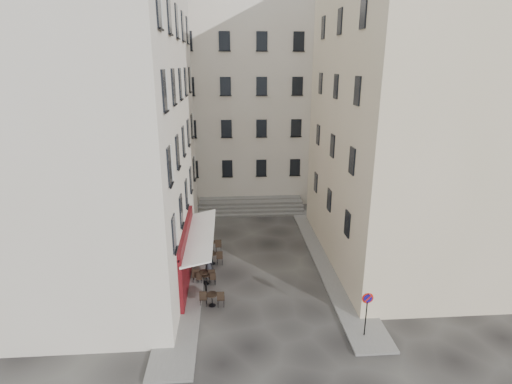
{
  "coord_description": "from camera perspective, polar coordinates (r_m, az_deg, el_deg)",
  "views": [
    {
      "loc": [
        -1.89,
        -20.11,
        12.24
      ],
      "look_at": [
        -0.18,
        4.0,
        4.48
      ],
      "focal_mm": 28.0,
      "sensor_mm": 36.0,
      "label": 1
    }
  ],
  "objects": [
    {
      "name": "ground",
      "position": [
        23.62,
        1.15,
        -13.42
      ],
      "size": [
        90.0,
        90.0,
        0.0
      ],
      "primitive_type": "plane",
      "color": "black",
      "rests_on": "ground"
    },
    {
      "name": "sidewalk_left",
      "position": [
        27.14,
        -9.25,
        -9.12
      ],
      "size": [
        2.0,
        22.0,
        0.12
      ],
      "primitive_type": "cube",
      "color": "slate",
      "rests_on": "ground"
    },
    {
      "name": "sidewalk_right",
      "position": [
        26.9,
        10.29,
        -9.44
      ],
      "size": [
        2.0,
        18.0,
        0.12
      ],
      "primitive_type": "cube",
      "color": "slate",
      "rests_on": "ground"
    },
    {
      "name": "building_left",
      "position": [
        24.74,
        -24.96,
        11.71
      ],
      "size": [
        12.2,
        16.2,
        20.6
      ],
      "color": "beige",
      "rests_on": "ground"
    },
    {
      "name": "building_right",
      "position": [
        26.83,
        23.86,
        10.04
      ],
      "size": [
        12.2,
        14.2,
        18.6
      ],
      "color": "beige",
      "rests_on": "ground"
    },
    {
      "name": "building_back",
      "position": [
        39.23,
        -2.83,
        13.49
      ],
      "size": [
        18.2,
        10.2,
        18.6
      ],
      "color": "beige",
      "rests_on": "ground"
    },
    {
      "name": "cafe_storefront",
      "position": [
        23.65,
        -9.63,
        -8.47
      ],
      "size": [
        1.74,
        7.3,
        3.5
      ],
      "color": "#410909",
      "rests_on": "ground"
    },
    {
      "name": "stone_steps",
      "position": [
        34.82,
        -0.71,
        -2.09
      ],
      "size": [
        9.0,
        3.15,
        0.8
      ],
      "color": "#5B5956",
      "rests_on": "ground"
    },
    {
      "name": "bollard_near",
      "position": [
        22.46,
        -7.13,
        -13.8
      ],
      "size": [
        0.12,
        0.12,
        0.98
      ],
      "color": "black",
      "rests_on": "ground"
    },
    {
      "name": "bollard_mid",
      "position": [
        25.51,
        -6.75,
        -9.68
      ],
      "size": [
        0.12,
        0.12,
        0.98
      ],
      "color": "black",
      "rests_on": "ground"
    },
    {
      "name": "bollard_far",
      "position": [
        28.65,
        -6.46,
        -6.46
      ],
      "size": [
        0.12,
        0.12,
        0.98
      ],
      "color": "black",
      "rests_on": "ground"
    },
    {
      "name": "no_parking_sign",
      "position": [
        19.66,
        15.57,
        -15.44
      ],
      "size": [
        0.54,
        0.1,
        2.37
      ],
      "rotation": [
        0.0,
        0.0,
        0.02
      ],
      "color": "black",
      "rests_on": "ground"
    },
    {
      "name": "bistro_table_a",
      "position": [
        21.89,
        -6.29,
        -14.85
      ],
      "size": [
        1.31,
        0.61,
        0.92
      ],
      "color": "black",
      "rests_on": "ground"
    },
    {
      "name": "bistro_table_b",
      "position": [
        23.85,
        -7.14,
        -12.11
      ],
      "size": [
        1.13,
        0.53,
        0.8
      ],
      "color": "black",
      "rests_on": "ground"
    },
    {
      "name": "bistro_table_c",
      "position": [
        23.94,
        -7.46,
        -11.79
      ],
      "size": [
        1.34,
        0.63,
        0.94
      ],
      "color": "black",
      "rests_on": "ground"
    },
    {
      "name": "bistro_table_d",
      "position": [
        25.96,
        -6.26,
        -9.25
      ],
      "size": [
        1.34,
        0.63,
        0.94
      ],
      "color": "black",
      "rests_on": "ground"
    },
    {
      "name": "bistro_table_e",
      "position": [
        27.49,
        -6.39,
        -7.63
      ],
      "size": [
        1.37,
        0.64,
        0.96
      ],
      "color": "black",
      "rests_on": "ground"
    },
    {
      "name": "pedestrian",
      "position": [
        24.25,
        -6.78,
        -10.43
      ],
      "size": [
        0.72,
        0.63,
        1.65
      ],
      "primitive_type": "imported",
      "rotation": [
        0.0,
        0.0,
        3.64
      ],
      "color": "black",
      "rests_on": "ground"
    }
  ]
}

